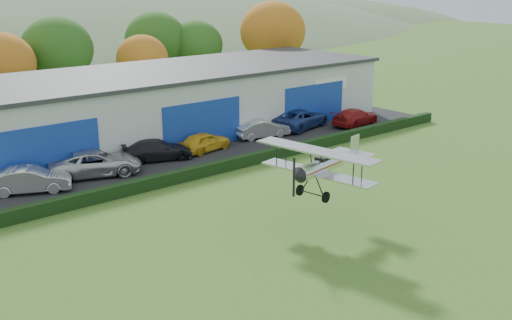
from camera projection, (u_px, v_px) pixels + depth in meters
ground at (392, 270)px, 26.25m from camera, size 300.00×300.00×0.00m
apron at (188, 155)px, 43.56m from camera, size 48.00×9.00×0.05m
hedge at (227, 165)px, 39.91m from camera, size 46.00×0.60×0.80m
hangar at (161, 102)px, 49.15m from camera, size 40.60×12.60×5.30m
tree_belt at (51, 56)px, 55.09m from camera, size 75.70×13.22×10.12m
car_1 at (30, 180)px, 35.58m from camera, size 5.02×3.47×1.57m
car_2 at (95, 163)px, 38.68m from camera, size 6.53×4.55×1.65m
car_3 at (157, 150)px, 42.03m from camera, size 5.50×3.72×1.48m
car_4 at (204, 142)px, 44.16m from camera, size 4.52×2.42×1.46m
car_5 at (262, 129)px, 47.97m from camera, size 4.76×2.48×1.49m
car_6 at (301, 118)px, 51.12m from camera, size 6.43×4.03×1.66m
car_7 at (355, 117)px, 52.12m from camera, size 5.28×2.66×1.47m
biplane at (325, 163)px, 30.24m from camera, size 6.03×6.89×2.56m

